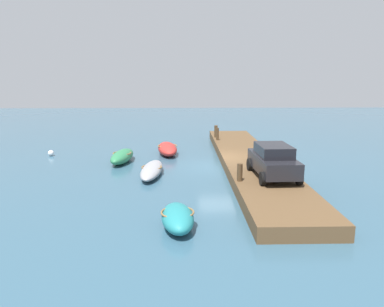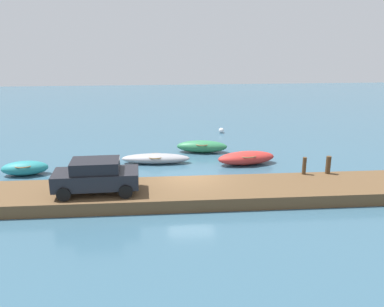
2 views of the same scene
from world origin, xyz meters
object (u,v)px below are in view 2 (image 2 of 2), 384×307
(mooring_post_west, at_px, (88,172))
(mooring_post_mid_east, at_px, (328,165))
(parked_car, at_px, (96,176))
(marker_buoy, at_px, (221,130))
(rowboat_red, at_px, (246,158))
(rowboat_grey, at_px, (156,158))
(rowboat_green, at_px, (202,146))
(dinghy_teal, at_px, (25,168))
(mooring_post_mid_west, at_px, (304,166))

(mooring_post_west, xyz_separation_m, mooring_post_mid_east, (12.71, 0.00, 0.06))
(parked_car, height_order, marker_buoy, parked_car)
(rowboat_red, xyz_separation_m, parked_car, (-8.40, -5.54, 1.05))
(parked_car, bearing_deg, rowboat_red, 31.35)
(rowboat_grey, xyz_separation_m, rowboat_green, (3.15, 2.16, 0.10))
(dinghy_teal, bearing_deg, mooring_post_mid_west, -16.04)
(rowboat_grey, xyz_separation_m, dinghy_teal, (-7.53, -1.55, 0.11))
(rowboat_grey, relative_size, rowboat_red, 1.15)
(dinghy_teal, bearing_deg, rowboat_green, 13.83)
(dinghy_teal, relative_size, mooring_post_west, 3.21)
(parked_car, bearing_deg, mooring_post_mid_west, 7.17)
(mooring_post_mid_east, bearing_deg, marker_buoy, 108.30)
(marker_buoy, bearing_deg, rowboat_grey, -125.30)
(rowboat_red, relative_size, mooring_post_west, 4.47)
(mooring_post_mid_west, xyz_separation_m, marker_buoy, (-2.64, 11.98, -0.89))
(rowboat_red, xyz_separation_m, rowboat_green, (-2.47, 2.84, 0.00))
(mooring_post_west, xyz_separation_m, mooring_post_mid_west, (11.39, 0.00, 0.05))
(rowboat_green, bearing_deg, mooring_post_mid_west, -46.09)
(dinghy_teal, distance_m, rowboat_green, 11.31)
(mooring_post_west, xyz_separation_m, marker_buoy, (8.75, 11.98, -0.84))
(mooring_post_west, distance_m, parked_car, 1.91)
(rowboat_red, distance_m, mooring_post_west, 9.85)
(marker_buoy, bearing_deg, dinghy_teal, -144.81)
(mooring_post_mid_west, relative_size, parked_car, 0.23)
(rowboat_grey, distance_m, parked_car, 6.91)
(mooring_post_west, height_order, mooring_post_mid_west, mooring_post_mid_west)
(rowboat_green, xyz_separation_m, marker_buoy, (2.16, 5.34, -0.21))
(rowboat_grey, bearing_deg, dinghy_teal, -164.67)
(dinghy_teal, xyz_separation_m, mooring_post_west, (4.09, -2.92, 0.63))
(mooring_post_west, bearing_deg, parked_car, -69.22)
(mooring_post_mid_east, bearing_deg, parked_car, -171.76)
(rowboat_red, distance_m, marker_buoy, 8.19)
(rowboat_red, distance_m, mooring_post_mid_west, 4.50)
(parked_car, bearing_deg, marker_buoy, 57.43)
(rowboat_green, bearing_deg, dinghy_teal, -152.78)
(mooring_post_mid_west, bearing_deg, mooring_post_west, 180.00)
(dinghy_teal, height_order, mooring_post_west, mooring_post_west)
(rowboat_green, height_order, marker_buoy, rowboat_green)
(rowboat_grey, relative_size, rowboat_green, 1.22)
(parked_car, bearing_deg, rowboat_grey, 63.90)
(mooring_post_mid_east, bearing_deg, rowboat_grey, 154.23)
(mooring_post_west, bearing_deg, rowboat_green, 45.21)
(dinghy_teal, distance_m, mooring_post_mid_east, 17.06)
(dinghy_teal, xyz_separation_m, rowboat_red, (13.15, 0.88, -0.00))
(dinghy_teal, height_order, parked_car, parked_car)
(rowboat_green, distance_m, mooring_post_mid_west, 8.22)
(rowboat_red, relative_size, parked_car, 0.94)
(rowboat_grey, bearing_deg, parked_car, -110.36)
(mooring_post_mid_west, bearing_deg, rowboat_grey, 150.63)
(mooring_post_mid_west, bearing_deg, rowboat_red, 121.46)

